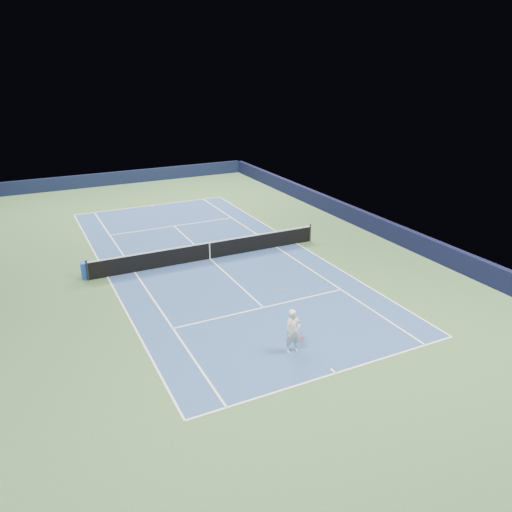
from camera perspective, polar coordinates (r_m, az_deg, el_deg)
name	(u,v)px	position (r m, az deg, el deg)	size (l,w,h in m)	color
ground	(210,259)	(27.28, -5.29, -0.33)	(40.00, 40.00, 0.00)	#3A5B32
wall_far	(126,177)	(45.45, -14.59, 8.71)	(22.00, 0.35, 1.10)	black
wall_right	(370,222)	(32.31, 12.88, 3.76)	(0.35, 40.00, 1.10)	black
court_surface	(210,259)	(27.27, -5.29, -0.33)	(10.97, 23.77, 0.01)	navy
baseline_far	(151,205)	(38.06, -11.88, 5.67)	(10.97, 0.08, 0.00)	white
baseline_near	(336,373)	(17.94, 9.11, -13.08)	(10.97, 0.08, 0.00)	white
sideline_doubles_right	(297,243)	(29.53, 4.67, 1.45)	(0.08, 23.77, 0.00)	white
sideline_doubles_left	(107,277)	(25.99, -16.61, -2.30)	(0.08, 23.77, 0.00)	white
sideline_singles_right	(276,247)	(28.88, 2.33, 1.04)	(0.08, 23.77, 0.00)	white
sideline_singles_left	(135,272)	(26.21, -13.69, -1.79)	(0.08, 23.77, 0.00)	white
service_line_far	(174,226)	(32.98, -9.36, 3.40)	(8.23, 0.08, 0.00)	white
service_line_near	(264,307)	(21.94, 0.87, -5.90)	(8.23, 0.08, 0.00)	white
center_service_line	(210,259)	(27.27, -5.29, -0.31)	(0.08, 12.80, 0.00)	white
center_mark_far	(152,206)	(37.92, -11.82, 5.62)	(0.08, 0.30, 0.00)	white
center_mark_near	(333,371)	(18.04, 8.83, -12.85)	(0.08, 0.30, 0.00)	white
tennis_net	(210,250)	(27.09, -5.32, 0.66)	(12.90, 0.10, 1.07)	black
sponsor_cube	(86,270)	(26.07, -18.81, -1.53)	(0.60, 0.53, 0.83)	#1D47B0
tennis_player	(293,331)	(18.49, 4.26, -8.58)	(0.78, 1.24, 2.16)	white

